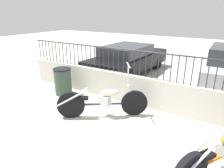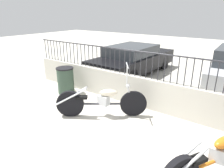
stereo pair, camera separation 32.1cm
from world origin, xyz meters
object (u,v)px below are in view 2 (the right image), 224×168
at_px(motorcycle_orange, 213,157).
at_px(car_black, 133,59).
at_px(motorcycle_dark_grey, 97,101).
at_px(trash_bin, 66,80).

height_order(motorcycle_orange, car_black, motorcycle_orange).
bearing_deg(motorcycle_dark_grey, motorcycle_orange, -47.14).
relative_size(motorcycle_dark_grey, trash_bin, 2.23).
relative_size(motorcycle_orange, trash_bin, 2.20).
distance_m(motorcycle_dark_grey, car_black, 3.97).
bearing_deg(trash_bin, car_black, 78.07).
distance_m(motorcycle_orange, car_black, 5.85).
bearing_deg(trash_bin, motorcycle_orange, -13.85).
bearing_deg(motorcycle_orange, car_black, 72.08).
bearing_deg(motorcycle_dark_grey, trash_bin, 125.61).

